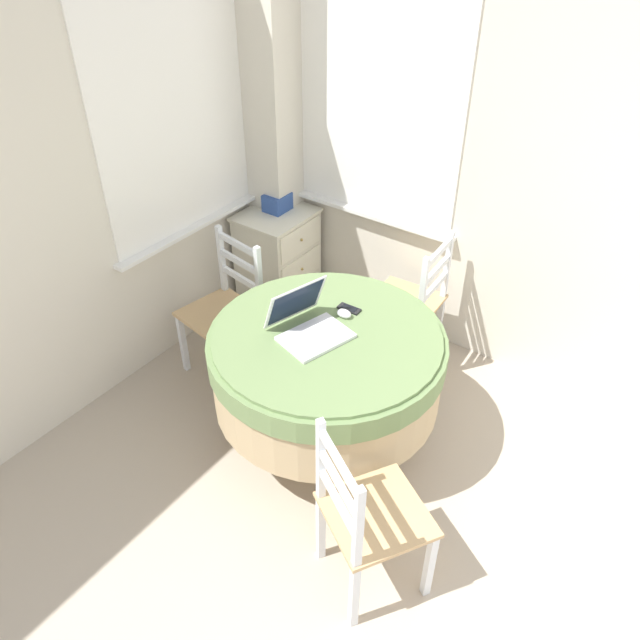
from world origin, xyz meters
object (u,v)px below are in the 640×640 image
at_px(storage_box, 277,202).
at_px(laptop, 308,325).
at_px(dining_chair_near_back_window, 226,310).
at_px(corner_cabinet, 278,259).
at_px(round_dining_table, 327,362).
at_px(dining_chair_near_right_window, 411,303).
at_px(dining_chair_camera_near, 367,517).
at_px(computer_mouse, 344,314).
at_px(cell_phone, 349,309).

bearing_deg(storage_box, laptop, -134.93).
xyz_separation_m(dining_chair_near_back_window, corner_cabinet, (0.75, 0.21, -0.08)).
bearing_deg(dining_chair_near_back_window, round_dining_table, -99.77).
height_order(round_dining_table, dining_chair_near_back_window, dining_chair_near_back_window).
bearing_deg(dining_chair_near_right_window, dining_chair_camera_near, -157.70).
bearing_deg(round_dining_table, dining_chair_camera_near, -133.83).
height_order(dining_chair_near_back_window, corner_cabinet, dining_chair_near_back_window).
relative_size(dining_chair_near_back_window, storage_box, 5.35).
bearing_deg(dining_chair_camera_near, computer_mouse, 39.68).
height_order(computer_mouse, cell_phone, computer_mouse).
distance_m(round_dining_table, corner_cabinet, 1.40).
distance_m(cell_phone, dining_chair_camera_near, 1.10).
distance_m(laptop, cell_phone, 0.29).
height_order(computer_mouse, corner_cabinet, computer_mouse).
xyz_separation_m(laptop, dining_chair_camera_near, (-0.55, -0.70, -0.34)).
height_order(dining_chair_near_back_window, dining_chair_near_right_window, same).
bearing_deg(corner_cabinet, round_dining_table, -130.59).
xyz_separation_m(cell_phone, corner_cabinet, (0.66, 1.02, -0.38)).
bearing_deg(dining_chair_camera_near, round_dining_table, 46.17).
xyz_separation_m(cell_phone, dining_chair_near_back_window, (-0.09, 0.82, -0.30)).
bearing_deg(cell_phone, corner_cabinet, 57.12).
distance_m(laptop, dining_chair_near_back_window, 0.86).
distance_m(dining_chair_camera_near, corner_cabinet, 2.25).
bearing_deg(computer_mouse, cell_phone, 11.40).
relative_size(computer_mouse, dining_chair_camera_near, 0.09).
distance_m(dining_chair_near_back_window, storage_box, 0.90).
height_order(dining_chair_near_right_window, storage_box, dining_chair_near_right_window).
xyz_separation_m(round_dining_table, laptop, (-0.04, 0.08, 0.23)).
bearing_deg(computer_mouse, dining_chair_near_right_window, -3.27).
xyz_separation_m(laptop, dining_chair_near_back_window, (0.19, 0.76, -0.34)).
distance_m(dining_chair_camera_near, storage_box, 2.32).
xyz_separation_m(cell_phone, dining_chair_camera_near, (-0.84, -0.65, -0.30)).
relative_size(laptop, dining_chair_near_right_window, 0.46).
height_order(dining_chair_near_right_window, dining_chair_camera_near, same).
relative_size(cell_phone, dining_chair_camera_near, 0.14).
distance_m(dining_chair_near_right_window, dining_chair_camera_near, 1.58).
bearing_deg(cell_phone, storage_box, 55.91).
distance_m(cell_phone, dining_chair_near_right_window, 0.69).
bearing_deg(computer_mouse, dining_chair_near_back_window, 91.68).
xyz_separation_m(dining_chair_camera_near, corner_cabinet, (1.50, 1.67, -0.08)).
height_order(laptop, dining_chair_near_right_window, laptop).
xyz_separation_m(round_dining_table, dining_chair_near_back_window, (0.15, 0.84, -0.11)).
height_order(round_dining_table, cell_phone, cell_phone).
distance_m(dining_chair_near_back_window, dining_chair_camera_near, 1.64).
xyz_separation_m(computer_mouse, storage_box, (0.78, 1.06, 0.01)).
relative_size(dining_chair_camera_near, corner_cabinet, 1.26).
xyz_separation_m(round_dining_table, dining_chair_camera_near, (-0.60, -0.62, -0.11)).
xyz_separation_m(round_dining_table, storage_box, (0.95, 1.07, 0.22)).
distance_m(dining_chair_near_back_window, dining_chair_near_right_window, 1.12).
bearing_deg(storage_box, dining_chair_camera_near, -132.31).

